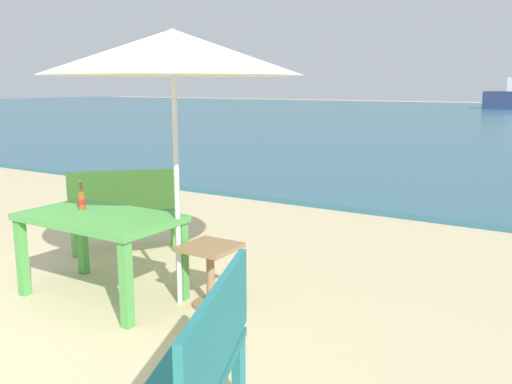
% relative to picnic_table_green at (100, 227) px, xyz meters
% --- Properties ---
extents(ground_plane, '(120.00, 120.00, 0.00)m').
position_rel_picnic_table_green_xyz_m(ground_plane, '(0.39, -0.72, -0.65)').
color(ground_plane, beige).
extents(picnic_table_green, '(1.40, 0.80, 0.76)m').
position_rel_picnic_table_green_xyz_m(picnic_table_green, '(0.00, 0.00, 0.00)').
color(picnic_table_green, '#4C9E47').
rests_on(picnic_table_green, ground_plane).
extents(beer_bottle_amber, '(0.07, 0.07, 0.26)m').
position_rel_picnic_table_green_xyz_m(beer_bottle_amber, '(-0.28, 0.06, 0.20)').
color(beer_bottle_amber, brown).
rests_on(beer_bottle_amber, picnic_table_green).
extents(patio_umbrella, '(2.10, 2.10, 2.30)m').
position_rel_picnic_table_green_xyz_m(patio_umbrella, '(0.67, 0.25, 1.47)').
color(patio_umbrella, silver).
rests_on(patio_umbrella, ground_plane).
extents(side_table_wood, '(0.44, 0.44, 0.54)m').
position_rel_picnic_table_green_xyz_m(side_table_wood, '(0.93, 0.36, -0.30)').
color(side_table_wood, olive).
rests_on(side_table_wood, ground_plane).
extents(bench_teal_center, '(0.78, 1.25, 0.95)m').
position_rel_picnic_table_green_xyz_m(bench_teal_center, '(2.11, -1.30, -0.11)').
color(bench_teal_center, '#237275').
rests_on(bench_teal_center, ground_plane).
extents(bench_green_left, '(1.11, 1.10, 0.95)m').
position_rel_picnic_table_green_xyz_m(bench_green_left, '(-0.79, 1.09, -0.11)').
color(bench_green_left, '#60B24C').
rests_on(bench_green_left, ground_plane).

